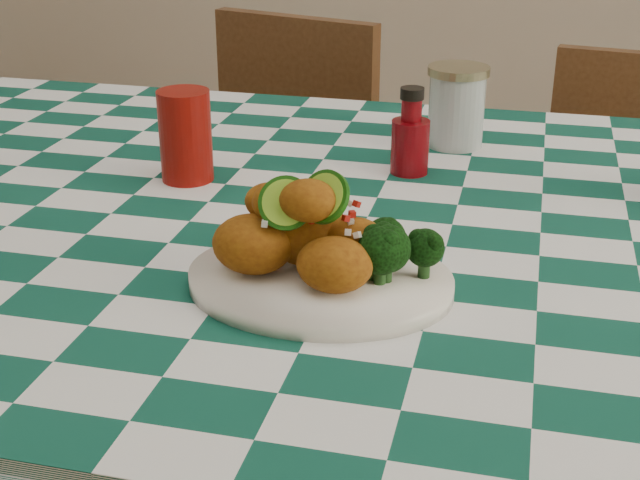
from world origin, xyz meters
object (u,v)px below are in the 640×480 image
(ketchup_bottle, at_px, (411,131))
(red_tumbler, at_px, (186,136))
(wooden_chair_right, at_px, (617,271))
(mason_jar, at_px, (457,107))
(wooden_chair_left, at_px, (255,230))
(plate, at_px, (320,281))
(fried_chicken_pile, at_px, (311,227))
(dining_table, at_px, (361,476))

(ketchup_bottle, bearing_deg, red_tumbler, -161.10)
(ketchup_bottle, xyz_separation_m, wooden_chair_right, (0.36, 0.56, -0.44))
(mason_jar, distance_m, wooden_chair_left, 0.73)
(plate, xyz_separation_m, wooden_chair_left, (-0.37, 0.91, -0.36))
(plate, relative_size, wooden_chair_left, 0.31)
(fried_chicken_pile, height_order, ketchup_bottle, same)
(wooden_chair_left, relative_size, wooden_chair_right, 1.06)
(red_tumbler, bearing_deg, dining_table, -15.38)
(dining_table, bearing_deg, ketchup_bottle, 81.59)
(fried_chicken_pile, height_order, mason_jar, mason_jar)
(plate, bearing_deg, mason_jar, 80.59)
(ketchup_bottle, distance_m, mason_jar, 0.14)
(ketchup_bottle, bearing_deg, fried_chicken_pile, -96.91)
(ketchup_bottle, bearing_deg, mason_jar, 70.41)
(mason_jar, bearing_deg, fried_chicken_pile, -100.42)
(red_tumbler, xyz_separation_m, wooden_chair_left, (-0.12, 0.64, -0.42))
(ketchup_bottle, height_order, wooden_chair_right, ketchup_bottle)
(dining_table, bearing_deg, wooden_chair_left, 118.20)
(fried_chicken_pile, xyz_separation_m, red_tumbler, (-0.24, 0.27, -0.01))
(dining_table, height_order, wooden_chair_left, wooden_chair_left)
(dining_table, xyz_separation_m, wooden_chair_right, (0.38, 0.73, 0.02))
(fried_chicken_pile, distance_m, red_tumbler, 0.36)
(plate, height_order, wooden_chair_right, wooden_chair_right)
(mason_jar, xyz_separation_m, wooden_chair_left, (-0.45, 0.40, -0.41))
(fried_chicken_pile, distance_m, wooden_chair_left, 1.06)
(red_tumbler, height_order, wooden_chair_right, red_tumbler)
(plate, height_order, red_tumbler, red_tumbler)
(plate, xyz_separation_m, wooden_chair_right, (0.39, 0.93, -0.39))
(dining_table, bearing_deg, mason_jar, 76.50)
(dining_table, relative_size, red_tumbler, 13.64)
(fried_chicken_pile, bearing_deg, red_tumbler, 131.48)
(red_tumbler, relative_size, wooden_chair_left, 0.14)
(dining_table, bearing_deg, wooden_chair_right, 62.47)
(fried_chicken_pile, bearing_deg, wooden_chair_left, 111.61)
(dining_table, distance_m, fried_chicken_pile, 0.50)
(ketchup_bottle, xyz_separation_m, mason_jar, (0.05, 0.13, 0.00))
(plate, relative_size, wooden_chair_right, 0.33)
(fried_chicken_pile, xyz_separation_m, wooden_chair_right, (0.40, 0.93, -0.45))
(wooden_chair_left, bearing_deg, plate, -51.73)
(plate, xyz_separation_m, red_tumbler, (-0.25, 0.27, 0.05))
(fried_chicken_pile, relative_size, wooden_chair_left, 0.18)
(plate, xyz_separation_m, ketchup_bottle, (0.04, 0.37, 0.05))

